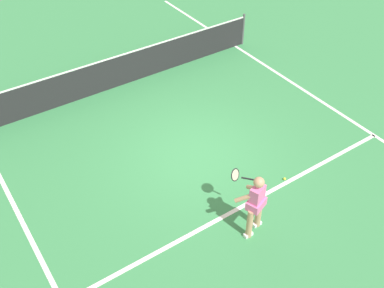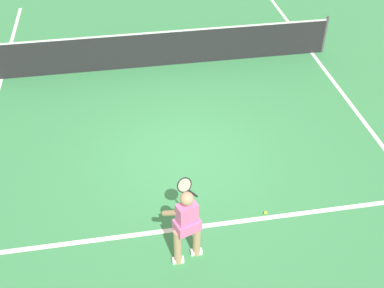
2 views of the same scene
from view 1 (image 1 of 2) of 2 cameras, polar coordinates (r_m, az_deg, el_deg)
The scene contains 7 objects.
ground_plane at distance 11.42m, azimuth 0.65°, elevation -1.45°, with size 25.19×25.19×0.00m, color #38844C.
service_line_marking at distance 10.32m, azimuth 6.95°, elevation -7.51°, with size 8.73×0.10×0.01m, color white.
sideline_left_marking at distance 10.34m, azimuth -20.07°, elevation -10.42°, with size 0.10×17.38×0.01m, color white.
sideline_right_marking at distance 13.86m, azimuth 15.76°, elevation 5.37°, with size 0.10×17.38×0.01m, color white.
court_net at distance 13.94m, azimuth -8.79°, elevation 9.26°, with size 9.41×0.08×1.11m.
tennis_player at distance 9.23m, azimuth 7.97°, elevation -7.30°, with size 0.66×1.09×1.55m.
tennis_ball_mid at distance 10.99m, azimuth 11.61°, elevation -4.32°, with size 0.07×0.07×0.07m, color #D1E533.
Camera 1 is at (-4.88, -6.98, 7.61)m, focal length 42.27 mm.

